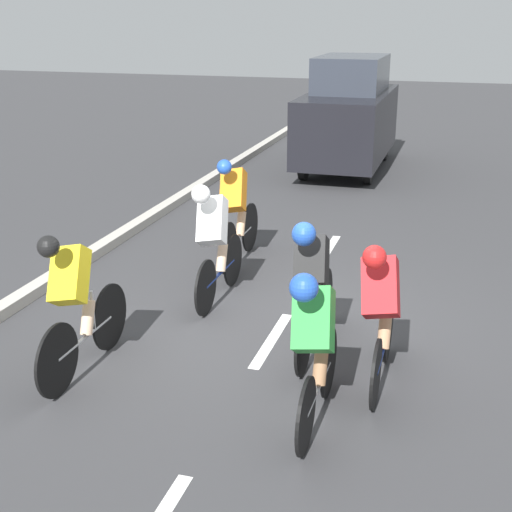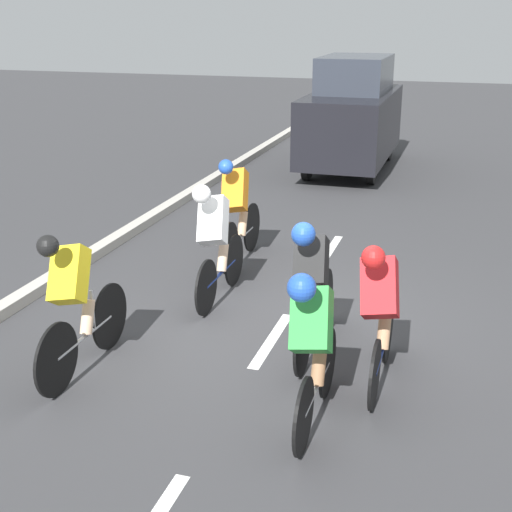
{
  "view_description": "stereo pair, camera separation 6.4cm",
  "coord_description": "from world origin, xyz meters",
  "px_view_note": "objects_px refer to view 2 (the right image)",
  "views": [
    {
      "loc": [
        -1.84,
        7.05,
        3.41
      ],
      "look_at": [
        0.18,
        0.27,
        0.95
      ],
      "focal_mm": 50.0,
      "sensor_mm": 36.0,
      "label": 1
    },
    {
      "loc": [
        -1.9,
        7.04,
        3.41
      ],
      "look_at": [
        0.18,
        0.27,
        0.95
      ],
      "focal_mm": 50.0,
      "sensor_mm": 36.0,
      "label": 2
    }
  ],
  "objects_px": {
    "cyclist_white": "(215,239)",
    "cyclist_orange": "(237,209)",
    "cyclist_yellow": "(75,300)",
    "cyclist_black": "(312,284)",
    "support_car": "(352,115)",
    "cyclist_red": "(380,310)",
    "cyclist_green": "(312,343)"
  },
  "relations": [
    {
      "from": "cyclist_white",
      "to": "cyclist_red",
      "type": "relative_size",
      "value": 1.05
    },
    {
      "from": "cyclist_red",
      "to": "cyclist_orange",
      "type": "xyz_separation_m",
      "value": [
        2.37,
        -2.92,
        0.01
      ]
    },
    {
      "from": "cyclist_red",
      "to": "cyclist_orange",
      "type": "distance_m",
      "value": 3.76
    },
    {
      "from": "cyclist_orange",
      "to": "cyclist_green",
      "type": "height_order",
      "value": "cyclist_orange"
    },
    {
      "from": "cyclist_white",
      "to": "support_car",
      "type": "relative_size",
      "value": 0.4
    },
    {
      "from": "cyclist_orange",
      "to": "cyclist_green",
      "type": "distance_m",
      "value": 4.25
    },
    {
      "from": "cyclist_green",
      "to": "support_car",
      "type": "xyz_separation_m",
      "value": [
        1.49,
        -10.47,
        0.41
      ]
    },
    {
      "from": "cyclist_white",
      "to": "cyclist_black",
      "type": "xyz_separation_m",
      "value": [
        -1.43,
        1.06,
        -0.01
      ]
    },
    {
      "from": "cyclist_yellow",
      "to": "cyclist_orange",
      "type": "bearing_deg",
      "value": -97.63
    },
    {
      "from": "cyclist_white",
      "to": "cyclist_black",
      "type": "bearing_deg",
      "value": 143.46
    },
    {
      "from": "cyclist_black",
      "to": "cyclist_orange",
      "type": "xyz_separation_m",
      "value": [
        1.62,
        -2.46,
        -0.0
      ]
    },
    {
      "from": "cyclist_yellow",
      "to": "cyclist_orange",
      "type": "distance_m",
      "value": 3.54
    },
    {
      "from": "cyclist_black",
      "to": "cyclist_yellow",
      "type": "bearing_deg",
      "value": 26.61
    },
    {
      "from": "cyclist_black",
      "to": "cyclist_red",
      "type": "relative_size",
      "value": 1.1
    },
    {
      "from": "cyclist_black",
      "to": "cyclist_red",
      "type": "bearing_deg",
      "value": 148.38
    },
    {
      "from": "cyclist_black",
      "to": "cyclist_green",
      "type": "distance_m",
      "value": 1.37
    },
    {
      "from": "cyclist_white",
      "to": "cyclist_orange",
      "type": "distance_m",
      "value": 1.41
    },
    {
      "from": "cyclist_black",
      "to": "cyclist_orange",
      "type": "bearing_deg",
      "value": -56.58
    },
    {
      "from": "cyclist_white",
      "to": "cyclist_yellow",
      "type": "relative_size",
      "value": 0.97
    },
    {
      "from": "cyclist_black",
      "to": "support_car",
      "type": "height_order",
      "value": "support_car"
    },
    {
      "from": "cyclist_yellow",
      "to": "cyclist_green",
      "type": "relative_size",
      "value": 1.08
    },
    {
      "from": "cyclist_orange",
      "to": "cyclist_black",
      "type": "bearing_deg",
      "value": 123.42
    },
    {
      "from": "cyclist_orange",
      "to": "cyclist_red",
      "type": "bearing_deg",
      "value": 129.08
    },
    {
      "from": "cyclist_black",
      "to": "cyclist_orange",
      "type": "relative_size",
      "value": 1.01
    },
    {
      "from": "cyclist_green",
      "to": "support_car",
      "type": "bearing_deg",
      "value": -81.89
    },
    {
      "from": "cyclist_white",
      "to": "cyclist_yellow",
      "type": "bearing_deg",
      "value": 72.64
    },
    {
      "from": "cyclist_red",
      "to": "cyclist_orange",
      "type": "relative_size",
      "value": 0.92
    },
    {
      "from": "cyclist_white",
      "to": "cyclist_black",
      "type": "relative_size",
      "value": 0.96
    },
    {
      "from": "cyclist_red",
      "to": "support_car",
      "type": "height_order",
      "value": "support_car"
    },
    {
      "from": "cyclist_white",
      "to": "cyclist_red",
      "type": "xyz_separation_m",
      "value": [
        -2.18,
        1.52,
        -0.02
      ]
    },
    {
      "from": "cyclist_orange",
      "to": "support_car",
      "type": "xyz_separation_m",
      "value": [
        -0.44,
        -6.68,
        0.42
      ]
    },
    {
      "from": "cyclist_yellow",
      "to": "cyclist_white",
      "type": "bearing_deg",
      "value": -107.36
    }
  ]
}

